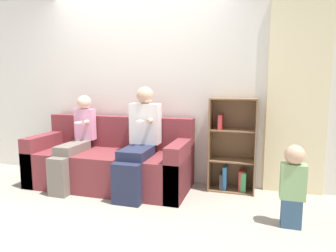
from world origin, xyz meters
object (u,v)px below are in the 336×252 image
(adult_seated, at_px, (139,139))
(toddler_standing, at_px, (293,184))
(bookshelf, at_px, (233,151))
(couch, at_px, (111,162))
(child_seated, at_px, (75,141))

(adult_seated, bearing_deg, toddler_standing, -14.36)
(adult_seated, height_order, bookshelf, adult_seated)
(couch, relative_size, adult_seated, 1.60)
(bookshelf, bearing_deg, adult_seated, -158.87)
(child_seated, height_order, bookshelf, child_seated)
(child_seated, height_order, toddler_standing, child_seated)
(couch, relative_size, bookshelf, 1.78)
(toddler_standing, relative_size, bookshelf, 0.68)
(toddler_standing, xyz_separation_m, bookshelf, (-0.61, 0.84, 0.08))
(toddler_standing, bearing_deg, child_seated, 171.11)
(adult_seated, bearing_deg, couch, 165.31)
(couch, height_order, toddler_standing, couch)
(adult_seated, distance_m, bookshelf, 1.16)
(child_seated, relative_size, bookshelf, 1.01)
(toddler_standing, bearing_deg, bookshelf, 125.77)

